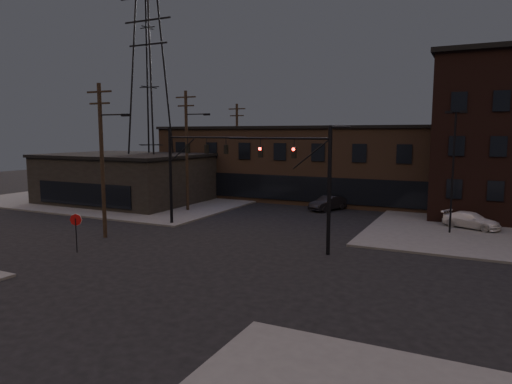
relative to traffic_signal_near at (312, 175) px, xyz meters
The scene contains 15 objects.
ground 8.56m from the traffic_signal_near, 139.97° to the right, with size 140.00×140.00×0.00m, color black.
sidewalk_nw 32.84m from the traffic_signal_near, 147.39° to the left, with size 30.00×30.00×0.15m, color #474744.
building_row 24.12m from the traffic_signal_near, 102.84° to the left, with size 40.00×12.00×8.00m, color #493427.
building_left 27.95m from the traffic_signal_near, 155.60° to the left, with size 16.00×12.00×5.00m, color black.
traffic_signal_near is the anchor object (origin of this frame).
traffic_signal_far 12.57m from the traffic_signal_near, 163.83° to the left, with size 7.12×0.24×8.00m.
stop_sign 15.17m from the traffic_signal_near, 154.10° to the right, with size 0.72×0.33×2.48m.
utility_pole_near 15.03m from the traffic_signal_near, behind, with size 3.70×0.28×11.00m.
utility_pole_mid 18.47m from the traffic_signal_near, 148.97° to the left, with size 3.70×0.28×11.50m.
utility_pole_far 27.33m from the traffic_signal_near, 128.10° to the left, with size 2.20×0.28×11.00m.
transmission_tower 28.02m from the traffic_signal_near, 149.97° to the left, with size 7.00×7.00×25.00m, color black, non-canonical shape.
lot_light_a 12.21m from the traffic_signal_near, 51.18° to the left, with size 1.50×0.28×9.14m.
parked_car_lot_a 18.51m from the traffic_signal_near, 63.78° to the left, with size 1.76×4.38×1.49m, color black.
parked_car_lot_b 15.56m from the traffic_signal_near, 52.87° to the left, with size 1.74×4.28×1.24m, color silver.
car_crossing 16.97m from the traffic_signal_near, 103.17° to the left, with size 1.49×4.28×1.41m, color black.
Camera 1 is at (14.60, -22.41, 7.52)m, focal length 32.00 mm.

